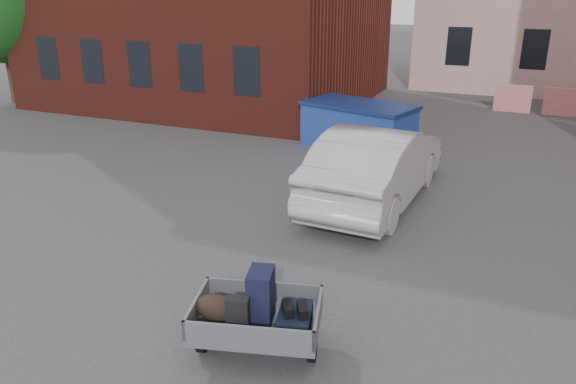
% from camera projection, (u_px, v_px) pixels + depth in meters
% --- Properties ---
extents(ground, '(120.00, 120.00, 0.00)m').
position_uv_depth(ground, '(298.00, 281.00, 9.10)').
color(ground, '#38383A').
rests_on(ground, ground).
extents(barriers, '(4.70, 0.18, 1.00)m').
position_uv_depth(barriers, '(563.00, 102.00, 20.28)').
color(barriers, red).
rests_on(barriers, ground).
extents(trailer, '(1.83, 1.96, 1.20)m').
position_uv_depth(trailer, '(256.00, 314.00, 7.11)').
color(trailer, black).
rests_on(trailer, ground).
extents(dumpster, '(3.48, 2.41, 1.33)m').
position_uv_depth(dumpster, '(358.00, 126.00, 16.23)').
color(dumpster, '#1F3C95').
rests_on(dumpster, ground).
extents(silver_car, '(2.02, 5.21, 1.69)m').
position_uv_depth(silver_car, '(376.00, 165.00, 12.17)').
color(silver_car, '#ACAEB4').
rests_on(silver_car, ground).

